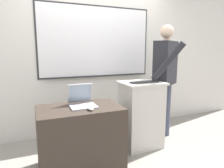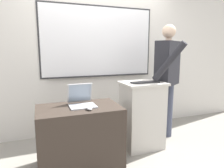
% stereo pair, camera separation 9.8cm
% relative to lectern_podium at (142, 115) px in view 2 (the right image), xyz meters
% --- Properties ---
extents(ground_plane, '(30.00, 30.00, 0.00)m').
position_rel_lectern_podium_xyz_m(ground_plane, '(-0.39, -0.43, -0.48)').
color(ground_plane, gray).
extents(back_wall, '(6.40, 0.17, 2.86)m').
position_rel_lectern_podium_xyz_m(back_wall, '(-0.39, 0.88, 0.96)').
color(back_wall, silver).
rests_on(back_wall, ground_plane).
extents(lectern_podium, '(0.58, 0.48, 0.95)m').
position_rel_lectern_podium_xyz_m(lectern_podium, '(0.00, 0.00, 0.00)').
color(lectern_podium, beige).
rests_on(lectern_podium, ground_plane).
extents(side_desk, '(0.95, 0.58, 0.74)m').
position_rel_lectern_podium_xyz_m(side_desk, '(-0.94, -0.21, -0.10)').
color(side_desk, '#382D26').
rests_on(side_desk, ground_plane).
extents(person_presenter, '(0.64, 0.76, 1.76)m').
position_rel_lectern_podium_xyz_m(person_presenter, '(0.47, 0.09, 0.56)').
color(person_presenter, '#474C60').
rests_on(person_presenter, ground_plane).
extents(laptop, '(0.30, 0.31, 0.25)m').
position_rel_lectern_podium_xyz_m(laptop, '(-0.90, -0.14, 0.34)').
color(laptop, '#B7BABF').
rests_on(laptop, side_desk).
extents(wireless_keyboard, '(0.40, 0.11, 0.02)m').
position_rel_lectern_podium_xyz_m(wireless_keyboard, '(0.00, -0.06, 0.48)').
color(wireless_keyboard, '#2D2D30').
rests_on(wireless_keyboard, lectern_podium).
extents(computer_mouse_by_laptop, '(0.06, 0.10, 0.03)m').
position_rel_lectern_podium_xyz_m(computer_mouse_by_laptop, '(-0.86, -0.37, 0.28)').
color(computer_mouse_by_laptop, '#BCBCC1').
rests_on(computer_mouse_by_laptop, side_desk).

